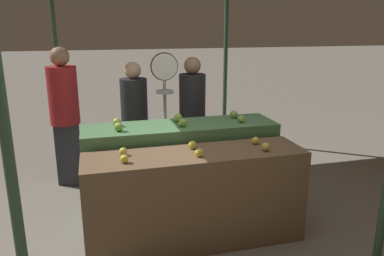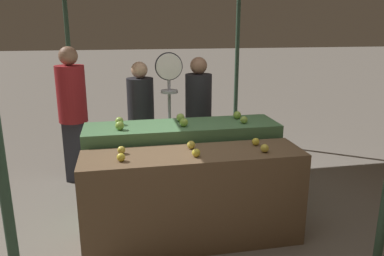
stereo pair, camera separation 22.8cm
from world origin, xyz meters
The scene contains 19 objects.
ground_plane centered at (0.00, 0.00, 0.00)m, with size 60.00×60.00×0.00m, color gray.
display_counter_front centered at (0.00, 0.00, 0.45)m, with size 2.03×0.55×0.90m, color brown.
display_counter_back centered at (0.00, 0.60, 0.51)m, with size 2.03×0.55×1.01m, color #4C7A4C.
apple_front_0 centered at (-0.65, -0.10, 0.94)m, with size 0.07×0.07×0.07m, color gold.
apple_front_1 centered at (0.00, -0.11, 0.94)m, with size 0.07×0.07×0.07m, color gold.
apple_front_2 centered at (0.64, -0.11, 0.94)m, with size 0.08×0.08×0.08m, color gold.
apple_front_3 centered at (-0.64, 0.10, 0.93)m, with size 0.07×0.07×0.07m, color gold.
apple_front_4 centered at (0.00, 0.11, 0.94)m, with size 0.08×0.08×0.08m, color gold.
apple_front_5 centered at (0.63, 0.10, 0.94)m, with size 0.07×0.07×0.07m, color gold.
apple_back_0 centered at (-0.65, 0.50, 1.06)m, with size 0.09×0.09×0.09m, color #84AD3D.
apple_back_1 centered at (0.00, 0.50, 1.06)m, with size 0.09×0.09×0.09m, color #84AD3D.
apple_back_2 centered at (0.65, 0.50, 1.05)m, with size 0.08×0.08×0.08m, color #8EB247.
apple_back_3 centered at (-0.65, 0.70, 1.05)m, with size 0.08×0.08×0.08m, color #8EB247.
apple_back_4 centered at (0.00, 0.71, 1.06)m, with size 0.09×0.09×0.09m, color #8EB247.
apple_back_5 centered at (0.64, 0.71, 1.06)m, with size 0.09×0.09×0.09m, color #84AD3D.
produce_scale centered at (-0.06, 1.12, 1.27)m, with size 0.32×0.20×1.72m.
person_vendor_at_scale centered at (0.36, 1.48, 0.95)m, with size 0.44×0.44×1.63m.
person_customer_left centered at (-1.22, 1.72, 1.03)m, with size 0.47×0.47×1.77m.
person_customer_right centered at (-0.37, 1.61, 0.91)m, with size 0.46×0.46×1.58m.
Camera 2 is at (-0.64, -3.15, 2.02)m, focal length 35.00 mm.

